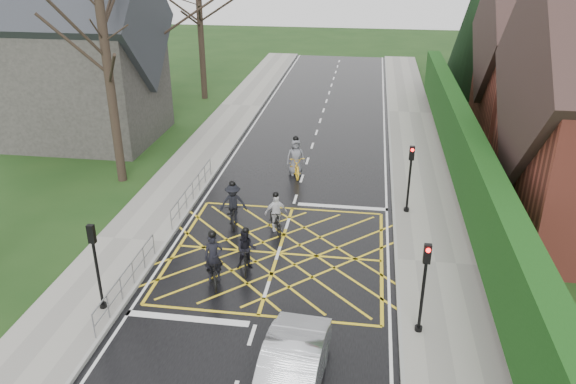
% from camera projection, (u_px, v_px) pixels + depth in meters
% --- Properties ---
extents(ground, '(120.00, 120.00, 0.00)m').
position_uv_depth(ground, '(278.00, 253.00, 21.92)').
color(ground, black).
rests_on(ground, ground).
extents(road, '(9.00, 80.00, 0.01)m').
position_uv_depth(road, '(278.00, 253.00, 21.92)').
color(road, black).
rests_on(road, ground).
extents(sidewalk_right, '(3.00, 80.00, 0.15)m').
position_uv_depth(sidewalk_right, '(435.00, 264.00, 21.09)').
color(sidewalk_right, gray).
rests_on(sidewalk_right, ground).
extents(sidewalk_left, '(3.00, 80.00, 0.15)m').
position_uv_depth(sidewalk_left, '(132.00, 241.00, 22.69)').
color(sidewalk_left, gray).
rests_on(sidewalk_left, ground).
extents(stone_wall, '(0.50, 38.00, 0.70)m').
position_uv_depth(stone_wall, '(463.00, 194.00, 26.15)').
color(stone_wall, slate).
rests_on(stone_wall, ground).
extents(hedge, '(0.90, 38.00, 2.80)m').
position_uv_depth(hedge, '(468.00, 159.00, 25.42)').
color(hedge, '#12390F').
rests_on(hedge, stone_wall).
extents(house_far, '(9.80, 8.80, 10.30)m').
position_uv_depth(house_far, '(562.00, 61.00, 34.35)').
color(house_far, brown).
rests_on(house_far, ground).
extents(conifer, '(4.60, 4.60, 10.00)m').
position_uv_depth(conifer, '(476.00, 29.00, 41.82)').
color(conifer, black).
rests_on(conifer, ground).
extents(church, '(8.80, 7.80, 11.00)m').
position_uv_depth(church, '(81.00, 57.00, 32.47)').
color(church, '#2D2B28').
rests_on(church, ground).
extents(tree_near, '(9.24, 9.24, 11.44)m').
position_uv_depth(tree_near, '(101.00, 19.00, 25.23)').
color(tree_near, black).
rests_on(tree_near, ground).
extents(railing_south, '(0.05, 5.04, 1.03)m').
position_uv_depth(railing_south, '(126.00, 276.00, 19.06)').
color(railing_south, slate).
rests_on(railing_south, ground).
extents(railing_north, '(0.05, 6.04, 1.03)m').
position_uv_depth(railing_north, '(192.00, 187.00, 25.81)').
color(railing_north, slate).
rests_on(railing_north, ground).
extents(traffic_light_ne, '(0.24, 0.31, 3.21)m').
position_uv_depth(traffic_light_ne, '(409.00, 180.00, 24.33)').
color(traffic_light_ne, black).
rests_on(traffic_light_ne, ground).
extents(traffic_light_se, '(0.24, 0.31, 3.21)m').
position_uv_depth(traffic_light_se, '(423.00, 290.00, 16.77)').
color(traffic_light_se, black).
rests_on(traffic_light_se, ground).
extents(traffic_light_sw, '(0.24, 0.31, 3.21)m').
position_uv_depth(traffic_light_sw, '(97.00, 268.00, 17.86)').
color(traffic_light_sw, black).
rests_on(traffic_light_sw, ground).
extents(cyclist_rear, '(1.39, 2.18, 2.00)m').
position_uv_depth(cyclist_rear, '(213.00, 265.00, 19.93)').
color(cyclist_rear, black).
rests_on(cyclist_rear, ground).
extents(cyclist_back, '(0.86, 1.77, 1.72)m').
position_uv_depth(cyclist_back, '(246.00, 253.00, 20.64)').
color(cyclist_back, black).
rests_on(cyclist_back, ground).
extents(cyclist_mid, '(1.30, 2.13, 1.96)m').
position_uv_depth(cyclist_mid, '(233.00, 208.00, 23.96)').
color(cyclist_mid, black).
rests_on(cyclist_mid, ground).
extents(cyclist_front, '(1.17, 1.81, 1.76)m').
position_uv_depth(cyclist_front, '(276.00, 217.00, 23.35)').
color(cyclist_front, black).
rests_on(cyclist_front, ground).
extents(cyclist_lead, '(1.34, 2.28, 2.09)m').
position_uv_depth(cyclist_lead, '(295.00, 162.00, 28.87)').
color(cyclist_lead, yellow).
rests_on(cyclist_lead, ground).
extents(car, '(1.88, 4.63, 1.49)m').
position_uv_depth(car, '(290.00, 375.00, 14.80)').
color(car, silver).
rests_on(car, ground).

